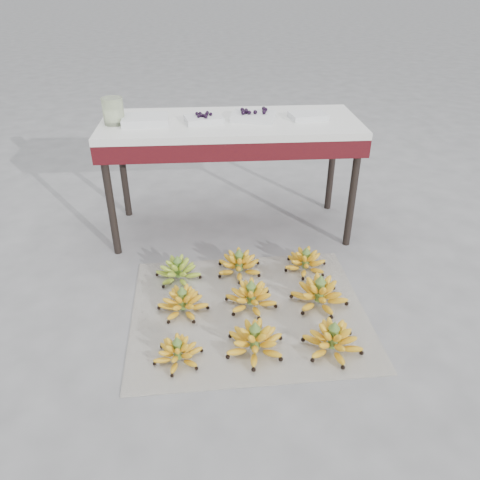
{
  "coord_description": "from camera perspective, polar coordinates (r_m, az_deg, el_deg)",
  "views": [
    {
      "loc": [
        -0.21,
        -2.02,
        1.63
      ],
      "look_at": [
        -0.05,
        0.22,
        0.3
      ],
      "focal_mm": 35.0,
      "sensor_mm": 36.0,
      "label": 1
    }
  ],
  "objects": [
    {
      "name": "tray_far_right",
      "position": [
        3.09,
        8.28,
        14.75
      ],
      "size": [
        0.25,
        0.19,
        0.04
      ],
      "color": "silver",
      "rests_on": "vendor_table"
    },
    {
      "name": "bunch_back_right",
      "position": [
        2.88,
        8.0,
        -2.65
      ],
      "size": [
        0.26,
        0.26,
        0.16
      ],
      "rotation": [
        0.0,
        0.0,
        -0.0
      ],
      "color": "yellow",
      "rests_on": "newspaper_mat"
    },
    {
      "name": "bunch_back_left",
      "position": [
        2.79,
        -7.54,
        -3.74
      ],
      "size": [
        0.32,
        0.32,
        0.16
      ],
      "rotation": [
        0.0,
        0.0,
        -0.21
      ],
      "color": "#87B52D",
      "rests_on": "newspaper_mat"
    },
    {
      "name": "ground",
      "position": [
        2.6,
        1.49,
        -8.02
      ],
      "size": [
        60.0,
        60.0,
        0.0
      ],
      "primitive_type": "plane",
      "color": "slate",
      "rests_on": "ground"
    },
    {
      "name": "tray_right",
      "position": [
        3.03,
        1.65,
        14.87
      ],
      "size": [
        0.31,
        0.25,
        0.07
      ],
      "color": "silver",
      "rests_on": "vendor_table"
    },
    {
      "name": "bunch_mid_center",
      "position": [
        2.56,
        1.35,
        -6.95
      ],
      "size": [
        0.34,
        0.34,
        0.17
      ],
      "rotation": [
        0.0,
        0.0,
        0.26
      ],
      "color": "yellow",
      "rests_on": "newspaper_mat"
    },
    {
      "name": "bunch_mid_left",
      "position": [
        2.54,
        -6.98,
        -7.57
      ],
      "size": [
        0.3,
        0.3,
        0.16
      ],
      "rotation": [
        0.0,
        0.0,
        -0.13
      ],
      "color": "yellow",
      "rests_on": "newspaper_mat"
    },
    {
      "name": "bunch_front_center",
      "position": [
        2.29,
        1.82,
        -12.2
      ],
      "size": [
        0.3,
        0.3,
        0.18
      ],
      "rotation": [
        0.0,
        0.0,
        0.01
      ],
      "color": "yellow",
      "rests_on": "newspaper_mat"
    },
    {
      "name": "bunch_mid_right",
      "position": [
        2.61,
        9.65,
        -6.48
      ],
      "size": [
        0.4,
        0.4,
        0.19
      ],
      "rotation": [
        0.0,
        0.0,
        0.37
      ],
      "color": "yellow",
      "rests_on": "newspaper_mat"
    },
    {
      "name": "bunch_back_center",
      "position": [
        2.82,
        -0.11,
        -2.98
      ],
      "size": [
        0.3,
        0.3,
        0.17
      ],
      "rotation": [
        0.0,
        0.0,
        0.1
      ],
      "color": "yellow",
      "rests_on": "newspaper_mat"
    },
    {
      "name": "newspaper_mat",
      "position": [
        2.56,
        1.05,
        -8.67
      ],
      "size": [
        1.28,
        1.09,
        0.01
      ],
      "primitive_type": "cube",
      "rotation": [
        0.0,
        0.0,
        0.03
      ],
      "color": "white",
      "rests_on": "ground"
    },
    {
      "name": "bunch_front_right",
      "position": [
        2.34,
        11.22,
        -11.87
      ],
      "size": [
        0.38,
        0.38,
        0.18
      ],
      "rotation": [
        0.0,
        0.0,
        0.43
      ],
      "color": "yellow",
      "rests_on": "newspaper_mat"
    },
    {
      "name": "glass_jar",
      "position": [
        3.03,
        -15.19,
        14.94
      ],
      "size": [
        0.17,
        0.17,
        0.16
      ],
      "primitive_type": "cylinder",
      "rotation": [
        0.0,
        0.0,
        0.43
      ],
      "color": "#E0F1C0",
      "rests_on": "vendor_table"
    },
    {
      "name": "tray_left",
      "position": [
        2.99,
        -4.46,
        14.51
      ],
      "size": [
        0.25,
        0.2,
        0.06
      ],
      "color": "silver",
      "rests_on": "vendor_table"
    },
    {
      "name": "vendor_table",
      "position": [
        3.06,
        -1.17,
        12.8
      ],
      "size": [
        1.62,
        0.65,
        0.78
      ],
      "color": "black",
      "rests_on": "ground"
    },
    {
      "name": "bunch_front_left",
      "position": [
        2.27,
        -7.57,
        -13.4
      ],
      "size": [
        0.25,
        0.25,
        0.14
      ],
      "rotation": [
        0.0,
        0.0,
        0.07
      ],
      "color": "yellow",
      "rests_on": "newspaper_mat"
    },
    {
      "name": "tray_far_left",
      "position": [
        3.01,
        -11.46,
        14.15
      ],
      "size": [
        0.29,
        0.22,
        0.04
      ],
      "color": "silver",
      "rests_on": "vendor_table"
    }
  ]
}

